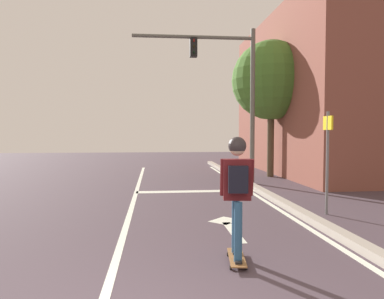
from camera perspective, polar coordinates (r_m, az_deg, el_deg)
name	(u,v)px	position (r m, az deg, el deg)	size (l,w,h in m)	color
lane_line_center	(131,208)	(8.92, -9.35, -8.97)	(0.12, 20.00, 0.01)	silver
lane_line_curbside	(273,206)	(9.35, 12.32, -8.45)	(0.12, 20.00, 0.01)	silver
stop_bar	(196,191)	(11.27, 0.56, -6.47)	(3.57, 0.40, 0.01)	silver
lane_arrow_stem	(234,232)	(6.87, 6.44, -12.51)	(0.16, 1.40, 0.01)	silver
lane_arrow_head	(225,221)	(7.68, 5.06, -10.87)	(0.56, 0.44, 0.01)	silver
curb_strip	(282,203)	(9.42, 13.79, -7.97)	(0.24, 24.00, 0.14)	#A59B8E
skateboard	(237,258)	(5.36, 6.90, -16.24)	(0.31, 0.80, 0.08)	#8F5F34
skater	(237,181)	(5.09, 6.98, -4.90)	(0.46, 0.62, 1.66)	#2B5479
traffic_signal_mast	(227,79)	(12.93, 5.50, 10.75)	(4.20, 0.34, 5.34)	#606159
street_sign_post	(328,147)	(8.54, 20.19, 0.31)	(0.06, 0.44, 2.25)	slate
roadside_tree	(271,81)	(15.33, 12.12, 10.34)	(3.15, 3.15, 5.44)	brown
building_block	(370,96)	(18.93, 25.72, 7.45)	(9.61, 11.13, 6.90)	brown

